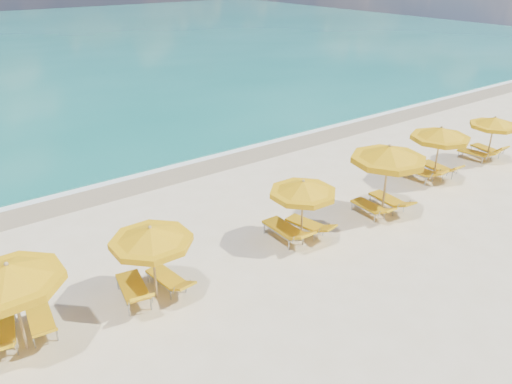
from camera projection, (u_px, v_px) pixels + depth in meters
ground_plane at (284, 241)px, 16.13m from camera, size 120.00×120.00×0.00m
wet_sand_band at (175, 171)px, 21.52m from camera, size 120.00×2.60×0.01m
foam_line at (166, 165)px, 22.10m from camera, size 120.00×1.20×0.03m
whitecap_far at (165, 79)px, 37.91m from camera, size 18.00×0.30×0.05m
umbrella_1 at (9, 276)px, 10.84m from camera, size 3.09×3.09×2.40m
umbrella_2 at (151, 237)px, 12.70m from camera, size 2.84×2.84×2.20m
umbrella_3 at (303, 189)px, 15.40m from camera, size 2.76×2.76×2.16m
umbrella_4 at (389, 155)px, 16.95m from camera, size 2.99×2.99×2.63m
umbrella_5 at (441, 134)px, 19.68m from camera, size 2.34×2.34×2.35m
umbrella_6 at (494, 123)px, 21.83m from camera, size 2.51×2.51×2.09m
lounger_1_left at (2, 335)px, 11.77m from camera, size 1.00×2.06×0.80m
lounger_1_right at (42, 325)px, 12.15m from camera, size 0.75×1.78×0.74m
lounger_2_left at (134, 293)px, 13.25m from camera, size 0.96×1.98×0.88m
lounger_2_right at (168, 282)px, 13.76m from camera, size 0.76×1.77×0.64m
lounger_3_left at (284, 233)px, 16.13m from camera, size 0.69×2.03×0.78m
lounger_3_right at (306, 227)px, 16.55m from camera, size 0.88×1.84×0.63m
lounger_4_left at (369, 210)px, 17.71m from camera, size 0.62×1.75×0.67m
lounger_4_right at (388, 203)px, 18.19m from camera, size 0.74×1.88×0.67m
lounger_5_left at (416, 174)px, 20.55m from camera, size 0.89×2.13×0.75m
lounger_5_right at (437, 171)px, 20.89m from camera, size 0.85×1.93×0.83m
lounger_6_left at (473, 156)px, 22.58m from camera, size 0.82×1.78×0.65m
lounger_6_right at (486, 152)px, 23.02m from camera, size 0.83×1.75×0.79m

